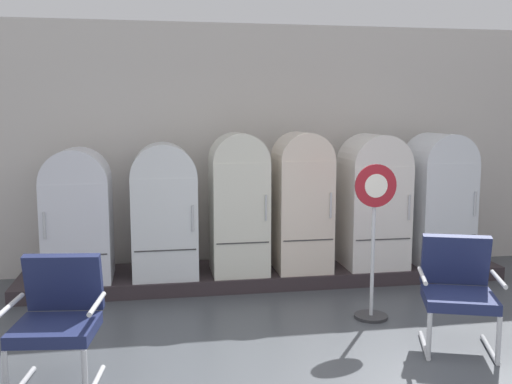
# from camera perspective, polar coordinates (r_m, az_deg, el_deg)

# --- Properties ---
(back_wall) EXTENTS (11.76, 0.12, 3.01)m
(back_wall) POSITION_cam_1_polar(r_m,az_deg,el_deg) (7.25, 0.00, 4.37)
(back_wall) COLOR silver
(back_wall) RESTS_ON ground
(display_plinth) EXTENTS (5.54, 0.95, 0.16)m
(display_plinth) POSITION_cam_1_polar(r_m,az_deg,el_deg) (6.88, 0.92, -8.04)
(display_plinth) COLOR #31282C
(display_plinth) RESTS_ON ground
(refrigerator_0) EXTENTS (0.69, 0.68, 1.43)m
(refrigerator_0) POSITION_cam_1_polar(r_m,az_deg,el_deg) (6.53, -17.07, -1.83)
(refrigerator_0) COLOR white
(refrigerator_0) RESTS_ON display_plinth
(refrigerator_1) EXTENTS (0.70, 0.71, 1.47)m
(refrigerator_1) POSITION_cam_1_polar(r_m,az_deg,el_deg) (6.49, -9.01, -1.41)
(refrigerator_1) COLOR white
(refrigerator_1) RESTS_ON display_plinth
(refrigerator_2) EXTENTS (0.62, 0.63, 1.58)m
(refrigerator_2) POSITION_cam_1_polar(r_m,az_deg,el_deg) (6.50, -1.71, -0.70)
(refrigerator_2) COLOR silver
(refrigerator_2) RESTS_ON display_plinth
(refrigerator_3) EXTENTS (0.61, 0.64, 1.58)m
(refrigerator_3) POSITION_cam_1_polar(r_m,az_deg,el_deg) (6.65, 4.51, -0.51)
(refrigerator_3) COLOR silver
(refrigerator_3) RESTS_ON display_plinth
(refrigerator_4) EXTENTS (0.70, 0.70, 1.55)m
(refrigerator_4) POSITION_cam_1_polar(r_m,az_deg,el_deg) (6.94, 11.41, -0.47)
(refrigerator_4) COLOR white
(refrigerator_4) RESTS_ON display_plinth
(refrigerator_5) EXTENTS (0.66, 0.72, 1.56)m
(refrigerator_5) POSITION_cam_1_polar(r_m,az_deg,el_deg) (7.29, 17.45, -0.24)
(refrigerator_5) COLOR white
(refrigerator_5) RESTS_ON display_plinth
(armchair_left) EXTENTS (0.69, 0.69, 0.92)m
(armchair_left) POSITION_cam_1_polar(r_m,az_deg,el_deg) (4.52, -18.81, -11.26)
(armchair_left) COLOR silver
(armchair_left) RESTS_ON ground
(armchair_right) EXTENTS (0.76, 0.78, 0.92)m
(armchair_right) POSITION_cam_1_polar(r_m,az_deg,el_deg) (5.20, 19.16, -8.73)
(armchair_right) COLOR silver
(armchair_right) RESTS_ON ground
(sign_stand) EXTENTS (0.40, 0.32, 1.49)m
(sign_stand) POSITION_cam_1_polar(r_m,az_deg,el_deg) (5.61, 11.43, -5.51)
(sign_stand) COLOR #2D2D30
(sign_stand) RESTS_ON ground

